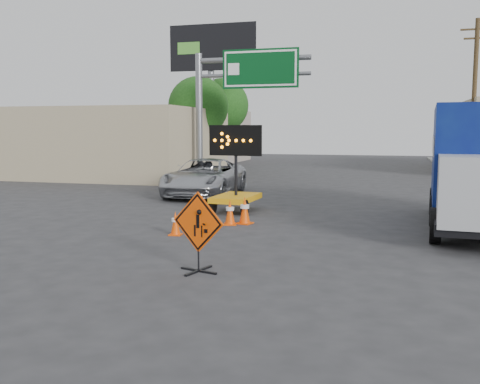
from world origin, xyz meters
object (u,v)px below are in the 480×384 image
at_px(construction_sign, 198,230).
at_px(box_truck, 475,173).
at_px(arrow_board, 236,192).
at_px(pickup_truck, 205,177).

bearing_deg(construction_sign, box_truck, 64.24).
distance_m(arrow_board, box_truck, 7.52).
xyz_separation_m(arrow_board, box_truck, (7.35, -1.28, 0.91)).
xyz_separation_m(construction_sign, pickup_truck, (-3.95, 11.67, -0.07)).
relative_size(pickup_truck, box_truck, 0.76).
bearing_deg(construction_sign, arrow_board, 117.29).
distance_m(construction_sign, box_truck, 8.78).
relative_size(construction_sign, pickup_truck, 0.29).
bearing_deg(box_truck, construction_sign, -128.70).
bearing_deg(construction_sign, pickup_truck, 125.44).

